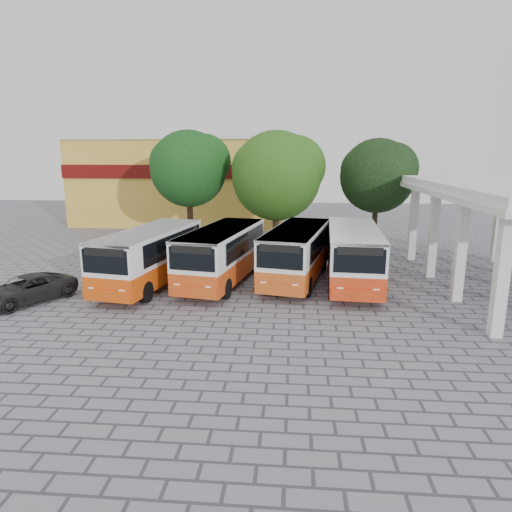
# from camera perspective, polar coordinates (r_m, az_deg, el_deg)

# --- Properties ---
(ground) EXTENTS (90.00, 90.00, 0.00)m
(ground) POSITION_cam_1_polar(r_m,az_deg,el_deg) (20.73, 4.25, -6.58)
(ground) COLOR gray
(ground) RESTS_ON ground
(terminal_shelter) EXTENTS (6.80, 15.80, 5.40)m
(terminal_shelter) POSITION_cam_1_polar(r_m,az_deg,el_deg) (25.83, 28.72, 6.91)
(terminal_shelter) COLOR silver
(terminal_shelter) RESTS_ON ground
(shophouse_block) EXTENTS (20.40, 10.40, 8.30)m
(shophouse_block) POSITION_cam_1_polar(r_m,az_deg,el_deg) (46.96, -9.03, 9.35)
(shophouse_block) COLOR gold
(shophouse_block) RESTS_ON ground
(bus_far_left) EXTENTS (3.89, 8.57, 2.96)m
(bus_far_left) POSITION_cam_1_polar(r_m,az_deg,el_deg) (24.42, -13.12, 0.28)
(bus_far_left) COLOR #D24306
(bus_far_left) RESTS_ON ground
(bus_centre_left) EXTENTS (3.93, 8.54, 2.95)m
(bus_centre_left) POSITION_cam_1_polar(r_m,az_deg,el_deg) (24.37, -4.24, 0.54)
(bus_centre_left) COLOR #C7420F
(bus_centre_left) RESTS_ON ground
(bus_centre_right) EXTENTS (4.04, 8.50, 2.93)m
(bus_centre_right) POSITION_cam_1_polar(r_m,az_deg,el_deg) (24.71, 5.14, 0.67)
(bus_centre_right) COLOR #C24C14
(bus_centre_right) RESTS_ON ground
(bus_far_right) EXTENTS (3.08, 8.51, 3.01)m
(bus_far_right) POSITION_cam_1_polar(r_m,az_deg,el_deg) (24.49, 12.08, 0.44)
(bus_far_right) COLOR red
(bus_far_right) RESTS_ON ground
(tree_left) EXTENTS (6.01, 5.72, 8.54)m
(tree_left) POSITION_cam_1_polar(r_m,az_deg,el_deg) (35.09, -8.29, 11.04)
(tree_left) COLOR black
(tree_left) RESTS_ON ground
(tree_middle) EXTENTS (6.72, 6.40, 8.44)m
(tree_middle) POSITION_cam_1_polar(r_m,az_deg,el_deg) (33.14, 2.71, 10.34)
(tree_middle) COLOR #3F2A1B
(tree_middle) RESTS_ON ground
(tree_right) EXTENTS (5.56, 5.30, 7.89)m
(tree_right) POSITION_cam_1_polar(r_m,az_deg,el_deg) (34.21, 15.04, 9.94)
(tree_right) COLOR #3A2D19
(tree_right) RESTS_ON ground
(parked_car) EXTENTS (4.06, 4.95, 1.25)m
(parked_car) POSITION_cam_1_polar(r_m,az_deg,el_deg) (23.93, -26.83, -3.73)
(parked_car) COLOR black
(parked_car) RESTS_ON ground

